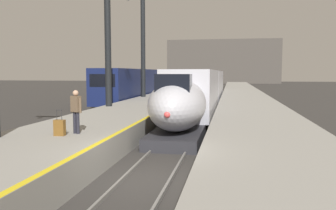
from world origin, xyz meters
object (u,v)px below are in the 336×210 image
at_px(regional_train_adjacent, 151,82).
at_px(station_column_mid, 108,31).
at_px(highspeed_train_main, 203,89).
at_px(station_column_far, 143,33).
at_px(passenger_mid_platform, 163,89).
at_px(passenger_near_edge, 76,108).
at_px(rolling_suitcase, 60,128).

relative_size(regional_train_adjacent, station_column_mid, 4.22).
relative_size(highspeed_train_main, regional_train_adjacent, 1.03).
height_order(station_column_far, passenger_mid_platform, station_column_far).
bearing_deg(passenger_mid_platform, passenger_near_edge, -91.45).
xyz_separation_m(regional_train_adjacent, passenger_near_edge, (4.80, -33.39, -0.09)).
relative_size(station_column_mid, passenger_mid_platform, 5.13).
height_order(passenger_mid_platform, rolling_suitcase, passenger_mid_platform).
relative_size(station_column_mid, station_column_far, 0.83).
xyz_separation_m(passenger_near_edge, rolling_suitcase, (-0.42, -0.54, -0.69)).
relative_size(passenger_near_edge, passenger_mid_platform, 1.00).
distance_m(station_column_far, rolling_suitcase, 22.03).
distance_m(highspeed_train_main, passenger_mid_platform, 5.09).
bearing_deg(rolling_suitcase, station_column_far, 95.89).
xyz_separation_m(station_column_mid, rolling_suitcase, (2.18, -11.30, -4.95)).
relative_size(highspeed_train_main, rolling_suitcase, 38.22).
xyz_separation_m(highspeed_train_main, passenger_near_edge, (-3.30, -19.76, 0.11)).
bearing_deg(rolling_suitcase, station_column_mid, 100.92).
bearing_deg(regional_train_adjacent, passenger_near_edge, -81.82).
bearing_deg(passenger_near_edge, regional_train_adjacent, 98.18).
relative_size(passenger_mid_platform, rolling_suitcase, 1.72).
relative_size(station_column_far, passenger_near_edge, 6.18).
bearing_deg(regional_train_adjacent, highspeed_train_main, -59.28).
bearing_deg(regional_train_adjacent, passenger_mid_platform, -73.74).
bearing_deg(passenger_near_edge, rolling_suitcase, -127.83).
distance_m(highspeed_train_main, station_column_mid, 11.61).
relative_size(station_column_far, rolling_suitcase, 10.63).
height_order(highspeed_train_main, station_column_mid, station_column_mid).
relative_size(passenger_near_edge, rolling_suitcase, 1.72).
relative_size(regional_train_adjacent, rolling_suitcase, 37.27).
height_order(highspeed_train_main, regional_train_adjacent, regional_train_adjacent).
xyz_separation_m(station_column_far, passenger_mid_platform, (2.99, -5.00, -5.20)).
distance_m(station_column_mid, passenger_mid_platform, 7.10).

